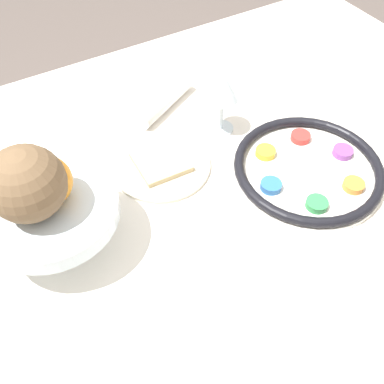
{
  "coord_description": "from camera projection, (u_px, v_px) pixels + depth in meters",
  "views": [
    {
      "loc": [
        0.34,
        0.49,
        1.41
      ],
      "look_at": [
        0.07,
        0.03,
        0.79
      ],
      "focal_mm": 42.0,
      "sensor_mm": 36.0,
      "label": 1
    }
  ],
  "objects": [
    {
      "name": "seder_plate",
      "position": [
        308.0,
        169.0,
        0.89
      ],
      "size": [
        0.3,
        0.3,
        0.03
      ],
      "color": "silver",
      "rests_on": "dining_table"
    },
    {
      "name": "dining_table",
      "position": [
        212.0,
        279.0,
        1.17
      ],
      "size": [
        1.48,
        1.07,
        0.75
      ],
      "color": "silver",
      "rests_on": "ground_plane"
    },
    {
      "name": "orange_fruit",
      "position": [
        46.0,
        181.0,
        0.69
      ],
      "size": [
        0.08,
        0.08,
        0.08
      ],
      "color": "orange",
      "rests_on": "fruit_stand"
    },
    {
      "name": "bread_plate",
      "position": [
        161.0,
        164.0,
        0.91
      ],
      "size": [
        0.2,
        0.2,
        0.02
      ],
      "color": "beige",
      "rests_on": "dining_table"
    },
    {
      "name": "coconut",
      "position": [
        26.0,
        184.0,
        0.66
      ],
      "size": [
        0.12,
        0.12,
        0.12
      ],
      "color": "brown",
      "rests_on": "fruit_stand"
    },
    {
      "name": "napkin_roll",
      "position": [
        163.0,
        100.0,
        1.02
      ],
      "size": [
        0.18,
        0.12,
        0.04
      ],
      "color": "white",
      "rests_on": "dining_table"
    },
    {
      "name": "ground_plane",
      "position": [
        208.0,
        337.0,
        1.46
      ],
      "size": [
        8.0,
        8.0,
        0.0
      ],
      "primitive_type": "plane",
      "color": "#564C47"
    },
    {
      "name": "wine_glass",
      "position": [
        223.0,
        89.0,
        0.91
      ],
      "size": [
        0.07,
        0.07,
        0.14
      ],
      "color": "silver",
      "rests_on": "dining_table"
    },
    {
      "name": "fruit_stand",
      "position": [
        51.0,
        212.0,
        0.73
      ],
      "size": [
        0.23,
        0.23,
        0.11
      ],
      "color": "silver",
      "rests_on": "dining_table"
    }
  ]
}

